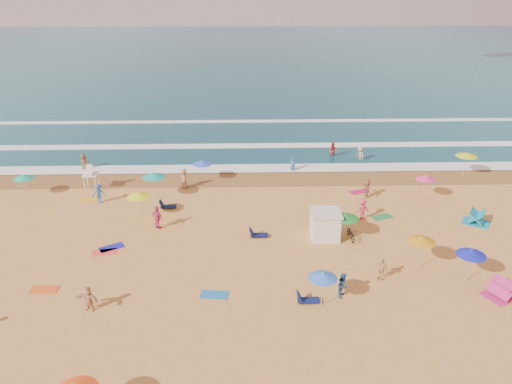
{
  "coord_description": "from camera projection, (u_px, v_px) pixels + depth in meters",
  "views": [
    {
      "loc": [
        0.6,
        -31.43,
        18.15
      ],
      "look_at": [
        1.59,
        6.0,
        1.5
      ],
      "focal_mm": 35.0,
      "sensor_mm": 36.0,
      "label": 1
    }
  ],
  "objects": [
    {
      "name": "beach_umbrellas",
      "position": [
        263.0,
        218.0,
        35.31
      ],
      "size": [
        52.41,
        29.82,
        0.75
      ],
      "color": "#16B685",
      "rests_on": "ground"
    },
    {
      "name": "surf_foam",
      "position": [
        238.0,
        148.0,
        55.5
      ],
      "size": [
        200.0,
        18.7,
        0.05
      ],
      "color": "white",
      "rests_on": "ground"
    },
    {
      "name": "popup_tents",
      "position": [
        488.0,
        247.0,
        34.58
      ],
      "size": [
        5.17,
        11.93,
        1.2
      ],
      "color": "#C72C73",
      "rests_on": "ground"
    },
    {
      "name": "loungers",
      "position": [
        305.0,
        262.0,
        33.64
      ],
      "size": [
        65.49,
        20.25,
        0.34
      ],
      "color": "#102151",
      "rests_on": "ground"
    },
    {
      "name": "ocean",
      "position": [
        240.0,
        58.0,
        112.79
      ],
      "size": [
        220.0,
        140.0,
        0.18
      ],
      "primitive_type": "cube",
      "color": "#0C4756",
      "rests_on": "ground"
    },
    {
      "name": "wet_sand",
      "position": [
        238.0,
        179.0,
        47.48
      ],
      "size": [
        220.0,
        220.0,
        0.0
      ],
      "primitive_type": "plane",
      "color": "olive",
      "rests_on": "ground"
    },
    {
      "name": "cabana",
      "position": [
        325.0,
        225.0,
        36.68
      ],
      "size": [
        2.0,
        2.0,
        2.0
      ],
      "primitive_type": "cube",
      "color": "silver",
      "rests_on": "ground"
    },
    {
      "name": "lifeguard_stand",
      "position": [
        91.0,
        179.0,
        44.6
      ],
      "size": [
        1.2,
        1.2,
        2.1
      ],
      "primitive_type": null,
      "color": "white",
      "rests_on": "ground"
    },
    {
      "name": "beachgoers",
      "position": [
        223.0,
        202.0,
        40.79
      ],
      "size": [
        38.58,
        28.71,
        2.11
      ],
      "color": "tan",
      "rests_on": "ground"
    },
    {
      "name": "ground",
      "position": [
        236.0,
        245.0,
        36.07
      ],
      "size": [
        220.0,
        220.0,
        0.0
      ],
      "primitive_type": "plane",
      "color": "gold",
      "rests_on": "ground"
    },
    {
      "name": "cabana_roof",
      "position": [
        326.0,
        212.0,
        36.24
      ],
      "size": [
        2.2,
        2.2,
        0.12
      ],
      "primitive_type": "cube",
      "color": "silver",
      "rests_on": "cabana"
    },
    {
      "name": "towels",
      "position": [
        258.0,
        251.0,
        35.28
      ],
      "size": [
        41.33,
        27.24,
        0.03
      ],
      "color": "#E7581C",
      "rests_on": "ground"
    },
    {
      "name": "bicycle",
      "position": [
        351.0,
        233.0,
        36.66
      ],
      "size": [
        0.74,
        1.83,
        0.94
      ],
      "primitive_type": "imported",
      "rotation": [
        0.0,
        0.0,
        0.06
      ],
      "color": "black",
      "rests_on": "ground"
    }
  ]
}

